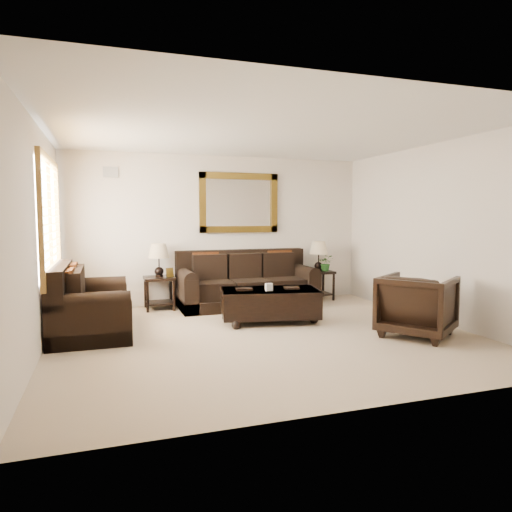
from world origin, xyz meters
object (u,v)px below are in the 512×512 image
object	(u,v)px
sofa	(246,286)
loveseat	(86,308)
end_table_right	(318,262)
end_table_left	(159,267)
armchair	(417,302)
coffee_table	(270,302)

from	to	relation	value
sofa	loveseat	bearing A→B (deg)	-155.89
end_table_right	end_table_left	bearing A→B (deg)	-179.93
end_table_left	armchair	bearing A→B (deg)	-43.12
loveseat	armchair	size ratio (longest dim) A/B	1.87
end_table_right	coffee_table	size ratio (longest dim) A/B	0.70
loveseat	armchair	bearing A→B (deg)	-109.80
sofa	armchair	xyz separation A→B (m)	(1.56, -2.70, 0.10)
end_table_left	end_table_right	distance (m)	3.02
sofa	armchair	world-z (taller)	sofa
sofa	armchair	size ratio (longest dim) A/B	2.65
sofa	end_table_left	xyz separation A→B (m)	(-1.51, 0.18, 0.38)
end_table_right	coffee_table	bearing A→B (deg)	-135.83
end_table_right	coffee_table	world-z (taller)	end_table_right
end_table_right	coffee_table	xyz separation A→B (m)	(-1.54, -1.50, -0.42)
end_table_left	coffee_table	xyz separation A→B (m)	(1.48, -1.49, -0.43)
loveseat	sofa	bearing A→B (deg)	-65.89
loveseat	end_table_right	size ratio (longest dim) A/B	1.52
coffee_table	sofa	bearing A→B (deg)	99.74
sofa	end_table_right	size ratio (longest dim) A/B	2.15
armchair	sofa	bearing A→B (deg)	-5.80
sofa	coffee_table	distance (m)	1.32
end_table_left	loveseat	bearing A→B (deg)	-129.90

